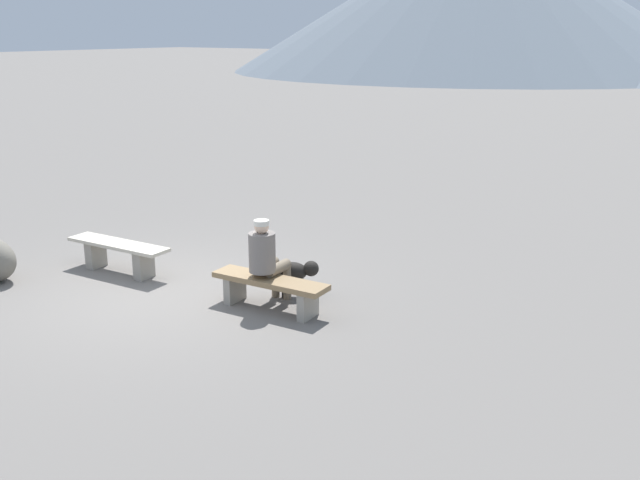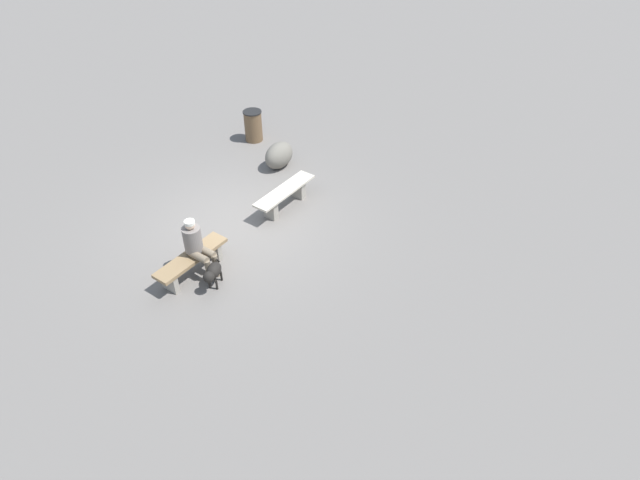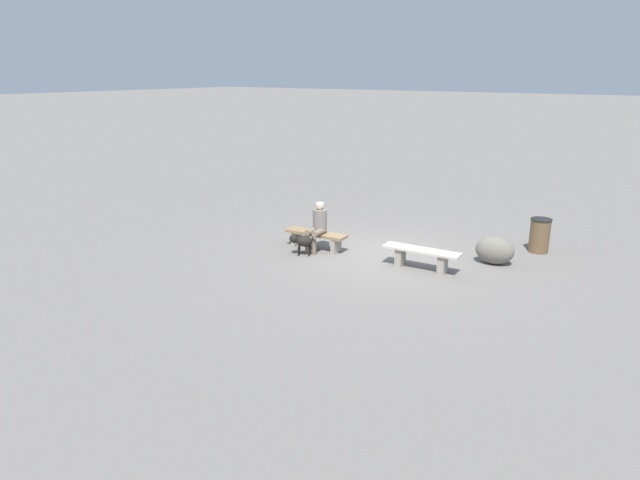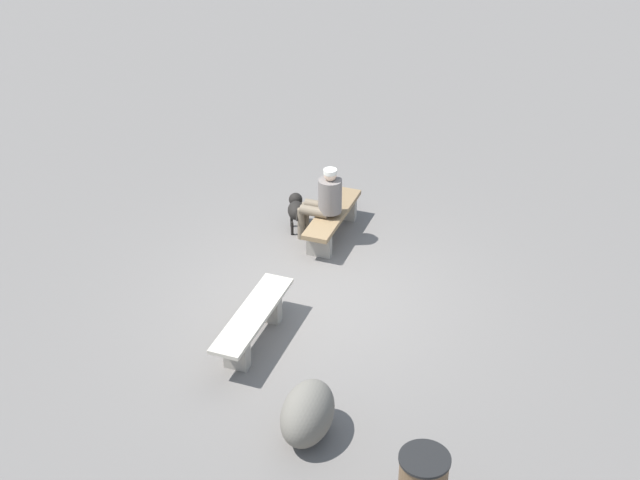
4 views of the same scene
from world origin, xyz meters
The scene contains 7 objects.
ground centered at (0.00, 0.00, -0.03)m, with size 210.00×210.00×0.06m, color slate.
bench_left centered at (-1.24, 0.38, 0.33)m, with size 1.80×0.51×0.48m.
bench_right centered at (1.61, 0.49, 0.32)m, with size 1.66×0.50×0.44m.
seated_person centered at (1.49, 0.57, 0.70)m, with size 0.38×0.67×1.22m.
dog centered at (1.61, 1.10, 0.36)m, with size 0.61×0.43×0.52m.
trash_bin centered at (-3.11, -2.47, 0.43)m, with size 0.51×0.51×0.85m.
boulder centered at (-2.49, -0.95, 0.33)m, with size 0.57×0.89×0.66m, color #6B665B.
Camera 3 is at (-6.18, 11.54, 4.35)m, focal length 31.31 mm.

